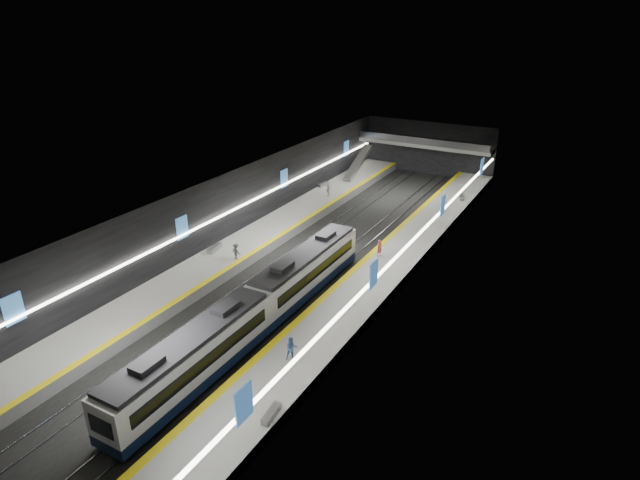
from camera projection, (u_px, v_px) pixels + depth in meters
The scene contains 26 objects.
ground at pixel (314, 260), 54.59m from camera, with size 70.00×70.00×0.00m, color black.
ceiling at pixel (314, 185), 51.36m from camera, with size 20.00×70.00×0.04m, color beige.
wall_left at pixel (234, 207), 57.42m from camera, with size 0.04×70.00×8.00m, color black.
wall_right at pixel (410, 244), 48.53m from camera, with size 0.04×70.00×8.00m, color black.
wall_back at pixel (428, 148), 80.96m from camera, with size 20.00×0.04×8.00m, color black.
platform_left at pixel (254, 241), 57.72m from camera, with size 5.00×70.00×1.00m, color slate.
tile_surface_left at pixel (254, 237), 57.52m from camera, with size 5.00×70.00×0.02m, color #A5A5A0.
tactile_strip_left at pixel (271, 241), 56.53m from camera, with size 0.60×70.00×0.02m, color yellow.
platform_right at pixel (382, 272), 51.05m from camera, with size 5.00×70.00×1.00m, color slate.
tile_surface_right at pixel (383, 267), 50.84m from camera, with size 5.00×70.00×0.02m, color #A5A5A0.
tactile_strip_right at pixel (362, 262), 51.82m from camera, with size 0.60×70.00×0.02m, color yellow.
rails at pixel (314, 260), 54.56m from camera, with size 6.52×70.00×0.12m.
train at pixel (257, 307), 41.83m from camera, with size 2.69×30.04×3.60m.
ad_posters at pixel (319, 216), 53.57m from camera, with size 19.94×53.50×2.20m.
cove_light_left at pixel (235, 209), 57.42m from camera, with size 0.25×68.60×0.12m, color white.
cove_light_right at pixel (408, 246), 48.70m from camera, with size 0.25×68.60×0.12m, color white.
mezzanine_bridge at pixel (424, 144), 78.89m from camera, with size 20.00×3.00×1.50m.
escalator at pixel (358, 163), 77.55m from camera, with size 1.20×8.00×0.60m, color #99999E.
bench_left_near at pixel (215, 248), 54.27m from camera, with size 0.54×1.96×0.48m, color #99999E.
bench_left_far at pixel (323, 185), 73.63m from camera, with size 0.50×1.79×0.44m, color #99999E.
bench_right_near at pixel (271, 414), 32.31m from camera, with size 0.51×1.83×0.45m, color #99999E.
bench_right_far at pixel (461, 197), 68.96m from camera, with size 0.51×1.85×0.45m, color #99999E.
passenger_right_a at pixel (380, 248), 52.83m from camera, with size 0.63×0.42×1.74m, color #D64F56.
passenger_right_b at pixel (292, 349), 37.33m from camera, with size 0.86×0.67×1.77m, color #5073AE.
passenger_left_a at pixel (328, 190), 69.40m from camera, with size 0.96×0.40×1.63m, color silver.
passenger_left_b at pixel (236, 251), 52.25m from camera, with size 1.05×0.60×1.62m, color #46474E.
Camera 1 is at (24.38, -42.64, 23.90)m, focal length 30.00 mm.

